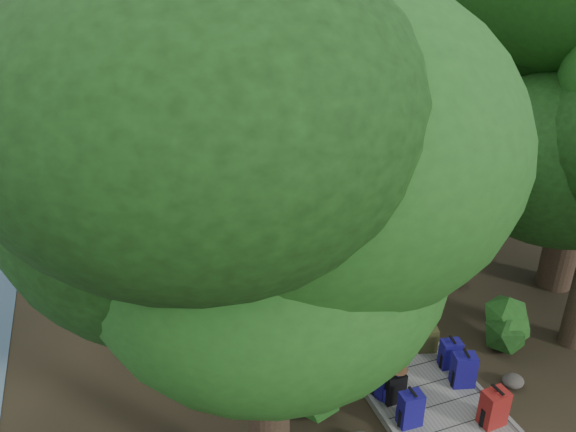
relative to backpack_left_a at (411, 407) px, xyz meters
name	(u,v)px	position (x,y,z in m)	size (l,w,h in m)	color
ground	(338,290)	(0.65, 4.19, -0.47)	(120.00, 120.00, 0.00)	#2F2617
sand_beach	(197,114)	(0.65, 20.19, -0.46)	(40.00, 22.00, 0.02)	beige
boardwalk	(321,267)	(0.65, 5.19, -0.41)	(2.00, 12.00, 0.12)	gray
backpack_left_a	(411,407)	(0.00, 0.00, 0.00)	(0.37, 0.26, 0.69)	navy
backpack_left_b	(394,386)	(0.02, 0.55, -0.03)	(0.35, 0.25, 0.64)	black
backpack_left_c	(385,373)	(-0.03, 0.80, 0.07)	(0.45, 0.32, 0.84)	navy
backpack_left_d	(350,338)	(-0.09, 2.06, -0.10)	(0.33, 0.24, 0.50)	navy
backpack_right_a	(494,406)	(1.27, -0.45, 0.02)	(0.41, 0.29, 0.73)	maroon
backpack_right_b	(464,368)	(1.37, 0.48, 0.01)	(0.39, 0.27, 0.71)	navy
backpack_right_c	(451,353)	(1.44, 0.97, -0.04)	(0.36, 0.26, 0.62)	navy
backpack_right_d	(427,338)	(1.30, 1.53, -0.07)	(0.37, 0.26, 0.56)	#42441E
duffel_right_khaki	(413,326)	(1.32, 2.04, -0.16)	(0.38, 0.56, 0.38)	olive
duffel_right_black	(397,300)	(1.42, 2.89, -0.11)	(0.47, 0.75, 0.47)	black
suitcase_on_boardwalk	(368,346)	(0.07, 1.63, 0.00)	(0.45, 0.24, 0.69)	black
lone_suitcase_on_sand	(252,164)	(0.93, 11.96, -0.11)	(0.42, 0.24, 0.67)	black
hat_brown	(398,366)	(0.07, 0.59, 0.35)	(0.35, 0.35, 0.11)	#51351E
hat_white	(384,353)	(-0.12, 0.75, 0.56)	(0.40, 0.40, 0.13)	silver
kayak	(125,156)	(-3.14, 14.86, -0.30)	(0.63, 2.86, 0.29)	#9D320D
sun_lounger	(307,141)	(3.72, 13.84, -0.17)	(0.55, 1.72, 0.55)	silver
tree_right_c	(436,57)	(4.16, 6.45, 4.23)	(5.42, 5.42, 9.39)	black
tree_right_d	(469,17)	(6.50, 8.44, 4.89)	(5.84, 5.84, 10.71)	black
tree_right_e	(362,49)	(4.57, 11.20, 3.70)	(4.63, 4.63, 8.34)	black
tree_left_a	(266,260)	(-2.51, -0.36, 3.45)	(4.70, 4.70, 7.83)	black
tree_left_b	(119,113)	(-3.71, 3.84, 4.21)	(5.20, 5.20, 9.36)	black
tree_left_c	(147,96)	(-2.82, 7.72, 3.55)	(4.62, 4.62, 8.03)	black
tree_back_a	(148,17)	(-1.21, 19.56, 4.06)	(5.23, 5.23, 9.06)	black
tree_back_c	(292,21)	(5.24, 19.65, 3.64)	(4.56, 4.56, 8.21)	black
tree_back_d	(67,25)	(-4.45, 18.18, 4.03)	(5.40, 5.40, 9.00)	black
palm_right_a	(361,67)	(4.09, 10.28, 3.29)	(4.41, 4.41, 7.51)	#154012
palm_right_b	(336,40)	(5.57, 15.43, 3.35)	(3.95, 3.95, 7.62)	#154012
palm_right_c	(277,36)	(3.41, 16.45, 3.48)	(4.96, 4.96, 7.89)	#154012
palm_left_a	(118,106)	(-3.37, 10.59, 2.65)	(3.92, 3.92, 6.23)	#154012
rock_left_b	(256,378)	(-2.04, 1.90, -0.36)	(0.39, 0.35, 0.22)	#4C473F
rock_left_c	(256,287)	(-1.15, 4.77, -0.34)	(0.47, 0.43, 0.26)	#4C473F
rock_left_d	(202,242)	(-1.85, 7.39, -0.38)	(0.30, 0.27, 0.16)	#4C473F
rock_right_a	(513,381)	(2.30, 0.23, -0.36)	(0.40, 0.36, 0.22)	#4C473F
rock_right_b	(457,280)	(3.35, 3.43, -0.35)	(0.44, 0.40, 0.24)	#4C473F
rock_right_c	(364,245)	(2.15, 5.82, -0.39)	(0.27, 0.25, 0.15)	#4C473F
shrub_left_a	(302,385)	(-1.49, 1.01, 0.07)	(1.18, 1.18, 1.06)	#1B4916
shrub_left_b	(252,276)	(-1.24, 4.75, -0.01)	(1.02, 1.02, 0.91)	#1B4916
shrub_left_c	(174,216)	(-2.40, 8.36, 0.05)	(1.15, 1.15, 1.03)	#1B4916
shrub_right_a	(505,323)	(2.95, 1.33, 0.00)	(1.04, 1.04, 0.93)	#1B4916
shrub_right_b	(396,220)	(3.21, 6.05, 0.03)	(1.11, 1.11, 1.00)	#1B4916
shrub_right_c	(336,179)	(3.01, 9.53, -0.05)	(0.93, 0.93, 0.83)	#1B4916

